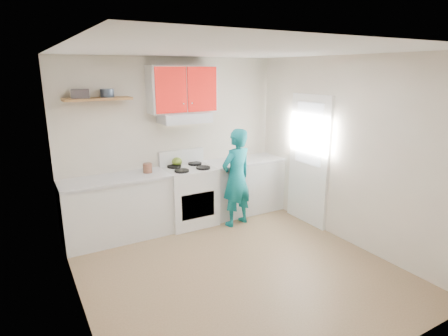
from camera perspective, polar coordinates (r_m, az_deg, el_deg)
floor at (r=4.79m, az=1.78°, el=-15.15°), size 3.80×3.80×0.00m
ceiling at (r=4.16m, az=2.08°, el=17.64°), size 3.60×3.80×0.04m
back_wall at (r=5.95m, az=-7.76°, el=4.11°), size 3.60×0.04×2.60m
front_wall at (r=2.94m, az=21.98°, el=-8.22°), size 3.60×0.04×2.60m
left_wall at (r=3.71m, az=-22.48°, el=-3.51°), size 0.04×3.80×2.60m
right_wall at (r=5.44m, az=18.29°, el=2.46°), size 0.04×3.80×2.60m
door at (r=5.96m, az=12.95°, el=1.16°), size 0.05×0.85×2.05m
door_glass at (r=5.85m, az=13.00°, el=5.17°), size 0.01×0.55×0.95m
counter_left at (r=5.60m, az=-16.20°, el=-6.09°), size 1.52×0.60×0.90m
counter_right at (r=6.42m, az=3.00°, el=-2.82°), size 1.32×0.60×0.90m
stove at (r=5.92m, az=-5.38°, el=-4.31°), size 0.76×0.65×0.92m
range_hood at (r=5.73m, az=-6.13°, el=7.74°), size 0.76×0.44×0.15m
upper_cabinets at (r=5.74m, az=-6.47°, el=12.01°), size 1.02×0.33×0.70m
shelf at (r=5.39m, az=-18.96°, el=10.06°), size 0.90×0.30×0.04m
books at (r=5.33m, az=-21.34°, el=10.64°), size 0.26×0.20×0.12m
tin at (r=5.43m, az=-17.61°, el=10.98°), size 0.23×0.23×0.11m
kettle at (r=5.91m, az=-7.28°, el=0.98°), size 0.20×0.20×0.14m
crock at (r=5.59m, az=-11.73°, el=-0.12°), size 0.14×0.14×0.16m
cutting_board at (r=6.21m, az=2.12°, el=0.98°), size 0.29×0.21×0.02m
silicone_mat at (r=6.38m, az=5.13°, el=1.26°), size 0.38×0.35×0.01m
person at (r=5.76m, az=1.92°, el=-1.51°), size 0.63×0.48×1.55m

